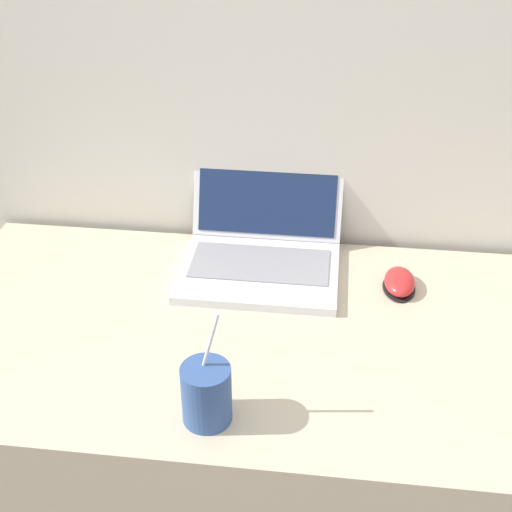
{
  "coord_description": "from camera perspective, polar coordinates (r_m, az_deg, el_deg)",
  "views": [
    {
      "loc": [
        0.08,
        -0.77,
        1.6
      ],
      "look_at": [
        -0.08,
        0.49,
        0.79
      ],
      "focal_mm": 50.0,
      "sensor_mm": 36.0,
      "label": 1
    }
  ],
  "objects": [
    {
      "name": "wall_back",
      "position": [
        1.56,
        4.29,
        19.46
      ],
      "size": [
        7.0,
        0.04,
        2.5
      ],
      "color": "silver",
      "rests_on": "ground_plane"
    },
    {
      "name": "desk",
      "position": [
        1.68,
        2.2,
        -15.52
      ],
      "size": [
        1.49,
        0.71,
        0.7
      ],
      "color": "beige",
      "rests_on": "ground_plane"
    },
    {
      "name": "laptop",
      "position": [
        1.62,
        0.5,
        1.16
      ],
      "size": [
        0.35,
        0.36,
        0.25
      ],
      "color": "silver",
      "rests_on": "desk"
    },
    {
      "name": "drink_cup",
      "position": [
        1.22,
        -3.99,
        -10.86
      ],
      "size": [
        0.09,
        0.09,
        0.22
      ],
      "color": "#33518C",
      "rests_on": "desk"
    },
    {
      "name": "computer_mouse",
      "position": [
        1.58,
        11.41,
        -2.09
      ],
      "size": [
        0.07,
        0.11,
        0.04
      ],
      "color": "black",
      "rests_on": "desk"
    }
  ]
}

